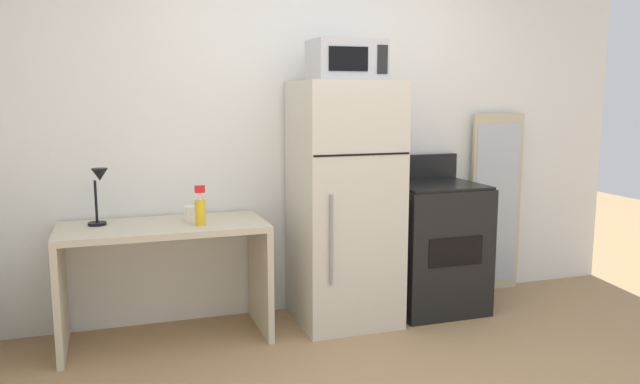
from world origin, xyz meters
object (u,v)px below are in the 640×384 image
(desk, at_px, (164,258))
(spray_bottle, at_px, (200,210))
(microwave, at_px, (346,60))
(oven_range, at_px, (434,246))
(leaning_mirror, at_px, (496,203))
(refrigerator, at_px, (344,203))
(coffee_mug, at_px, (191,213))
(desk_lamp, at_px, (99,187))

(desk, xyz_separation_m, spray_bottle, (0.22, -0.11, 0.32))
(microwave, bearing_deg, oven_range, 3.22)
(spray_bottle, height_order, leaning_mirror, leaning_mirror)
(desk, distance_m, refrigerator, 1.23)
(microwave, bearing_deg, refrigerator, 90.32)
(desk, xyz_separation_m, coffee_mug, (0.18, 0.05, 0.27))
(refrigerator, relative_size, microwave, 3.55)
(desk_lamp, bearing_deg, refrigerator, -3.82)
(coffee_mug, xyz_separation_m, oven_range, (1.71, -0.05, -0.33))
(refrigerator, bearing_deg, desk_lamp, 176.18)
(spray_bottle, relative_size, leaning_mirror, 0.18)
(microwave, xyz_separation_m, oven_range, (0.70, 0.04, -1.30))
(refrigerator, xyz_separation_m, oven_range, (0.70, 0.02, -0.35))
(coffee_mug, height_order, microwave, microwave)
(oven_range, bearing_deg, spray_bottle, -176.28)
(coffee_mug, bearing_deg, desk_lamp, 176.58)
(coffee_mug, xyz_separation_m, microwave, (1.01, -0.09, 0.97))
(spray_bottle, relative_size, oven_range, 0.23)
(desk, bearing_deg, coffee_mug, 15.37)
(desk, distance_m, oven_range, 1.90)
(desk_lamp, relative_size, spray_bottle, 1.42)
(desk, distance_m, desk_lamp, 0.59)
(oven_range, bearing_deg, desk_lamp, 177.82)
(refrigerator, bearing_deg, spray_bottle, -174.69)
(desk, height_order, refrigerator, refrigerator)
(desk_lamp, xyz_separation_m, refrigerator, (1.56, -0.10, -0.17))
(desk, bearing_deg, desk_lamp, 167.24)
(desk, bearing_deg, spray_bottle, -27.29)
(leaning_mirror, bearing_deg, oven_range, -159.39)
(desk_lamp, distance_m, oven_range, 2.32)
(refrigerator, bearing_deg, coffee_mug, 175.97)
(spray_bottle, relative_size, microwave, 0.54)
(oven_range, bearing_deg, leaning_mirror, 20.61)
(spray_bottle, height_order, microwave, microwave)
(desk, bearing_deg, oven_range, -0.10)
(coffee_mug, distance_m, refrigerator, 1.02)
(coffee_mug, relative_size, refrigerator, 0.06)
(coffee_mug, distance_m, leaning_mirror, 2.40)
(oven_range, bearing_deg, coffee_mug, 178.22)
(microwave, bearing_deg, spray_bottle, -175.92)
(spray_bottle, bearing_deg, oven_range, 3.72)
(desk_lamp, bearing_deg, coffee_mug, -3.42)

